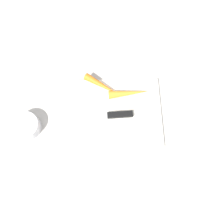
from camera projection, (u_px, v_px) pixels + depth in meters
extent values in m
plane|color=#ADA8A0|center=(112.00, 113.00, 0.75)|extent=(1.40, 1.40, 0.00)
cube|color=silver|center=(112.00, 113.00, 0.75)|extent=(0.36, 0.26, 0.01)
cube|color=#B7B7BC|center=(93.00, 117.00, 0.74)|extent=(0.11, 0.02, 0.00)
cube|color=black|center=(121.00, 115.00, 0.73)|extent=(0.09, 0.03, 0.01)
cone|color=orange|center=(130.00, 93.00, 0.75)|extent=(0.15, 0.04, 0.03)
cone|color=orange|center=(104.00, 86.00, 0.76)|extent=(0.14, 0.10, 0.03)
cylinder|color=silver|center=(27.00, 126.00, 0.72)|extent=(0.10, 0.10, 0.04)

